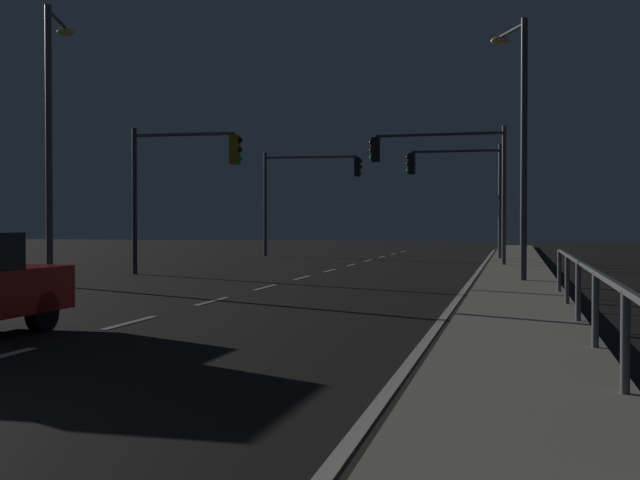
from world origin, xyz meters
name	(u,v)px	position (x,y,z in m)	size (l,w,h in m)	color
ground_plane	(271,286)	(0.00, 17.50, 0.00)	(112.00, 112.00, 0.00)	black
sidewalk_right	(518,288)	(6.48, 17.50, 0.07)	(2.14, 77.00, 0.14)	#9E937F
lane_markings_center	(302,278)	(0.00, 21.00, 0.01)	(0.14, 50.00, 0.01)	silver
lane_edge_line	(474,277)	(5.16, 22.50, 0.01)	(0.14, 53.00, 0.01)	silver
traffic_light_near_left	(457,178)	(3.90, 33.65, 3.69)	(4.23, 0.35, 5.00)	#4C4C51
traffic_light_mid_left	(183,170)	(-4.21, 21.64, 3.42)	(3.81, 0.35, 4.85)	#2D3033
traffic_light_mid_right	(442,166)	(3.69, 28.14, 3.87)	(5.23, 0.52, 5.19)	#4C4C51
traffic_light_far_center	(308,182)	(-3.86, 37.37, 3.79)	(5.09, 0.49, 5.29)	#38383D
street_lamp_median	(519,124)	(6.51, 19.74, 4.45)	(1.05, 1.81, 7.15)	#38383D
street_lamp_mid_block	(52,118)	(-6.03, 16.73, 4.59)	(0.99, 2.28, 7.60)	#4C4C51
barrier_fence	(596,290)	(7.40, 6.86, 0.87)	(0.09, 17.82, 0.98)	#59595E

